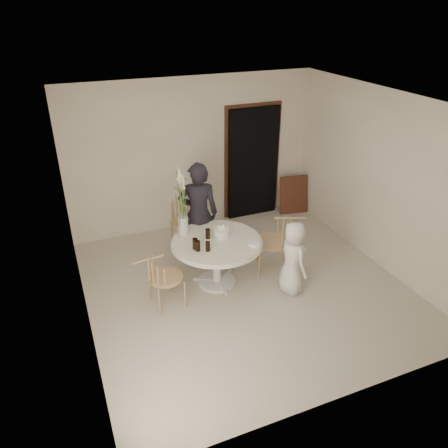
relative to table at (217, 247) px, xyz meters
name	(u,v)px	position (x,y,z in m)	size (l,w,h in m)	color
ground	(245,286)	(0.35, -0.25, -0.62)	(4.50, 4.50, 0.00)	beige
room_shell	(248,186)	(0.35, -0.25, 1.00)	(4.50, 4.50, 4.50)	white
doorway	(253,163)	(1.50, 1.94, 0.43)	(1.00, 0.10, 2.10)	black
door_trim	(252,160)	(1.50, 1.98, 0.49)	(1.12, 0.03, 2.22)	brown
table	(217,247)	(0.00, 0.00, 0.00)	(1.33, 1.33, 0.73)	silver
picture_frame	(294,195)	(2.30, 1.70, -0.25)	(0.56, 0.04, 0.75)	brown
chair_far	(185,213)	(-0.09, 1.20, 0.02)	(0.59, 0.63, 0.98)	tan
chair_right	(281,236)	(1.05, -0.03, -0.02)	(0.66, 0.63, 0.92)	tan
chair_left	(158,274)	(-0.95, -0.22, -0.09)	(0.53, 0.49, 0.82)	tan
girl	(198,214)	(-0.03, 0.69, 0.23)	(0.62, 0.40, 1.69)	black
boy	(293,258)	(0.92, -0.59, -0.06)	(0.54, 0.35, 1.11)	white
birthday_cake	(222,233)	(0.11, 0.09, 0.17)	(0.24, 0.24, 0.17)	white
cola_tumbler_a	(198,246)	(-0.35, -0.16, 0.19)	(0.07, 0.07, 0.15)	black
cola_tumbler_b	(208,246)	(-0.22, -0.22, 0.18)	(0.07, 0.07, 0.14)	black
cola_tumbler_c	(195,244)	(-0.36, -0.10, 0.19)	(0.07, 0.07, 0.16)	black
cola_tumbler_d	(208,234)	(-0.09, 0.11, 0.19)	(0.07, 0.07, 0.15)	black
plate_stack	(255,243)	(0.45, -0.32, 0.14)	(0.18, 0.18, 0.04)	white
flower_vase	(182,204)	(-0.38, 0.38, 0.59)	(0.15, 0.15, 1.08)	silver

